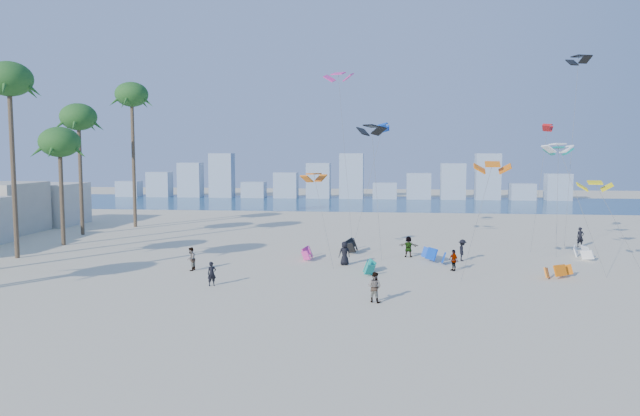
# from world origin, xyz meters

# --- Properties ---
(ground) EXTENTS (220.00, 220.00, 0.00)m
(ground) POSITION_xyz_m (0.00, 0.00, 0.00)
(ground) COLOR beige
(ground) RESTS_ON ground
(ocean) EXTENTS (220.00, 220.00, 0.00)m
(ocean) POSITION_xyz_m (0.00, 72.00, 0.01)
(ocean) COLOR navy
(ocean) RESTS_ON ground
(kitesurfer_near) EXTENTS (0.71, 0.63, 1.62)m
(kitesurfer_near) POSITION_xyz_m (-3.33, 7.60, 0.81)
(kitesurfer_near) COLOR black
(kitesurfer_near) RESTS_ON ground
(kitesurfer_mid) EXTENTS (1.10, 1.01, 1.83)m
(kitesurfer_mid) POSITION_xyz_m (7.59, 4.44, 0.91)
(kitesurfer_mid) COLOR gray
(kitesurfer_mid) RESTS_ON ground
(kitesurfers_far) EXTENTS (33.33, 15.74, 1.88)m
(kitesurfers_far) POSITION_xyz_m (9.19, 17.99, 0.89)
(kitesurfers_far) COLOR black
(kitesurfers_far) RESTS_ON ground
(grounded_kites) EXTENTS (24.24, 12.76, 1.05)m
(grounded_kites) POSITION_xyz_m (11.50, 18.12, 0.48)
(grounded_kites) COLOR #E23298
(grounded_kites) RESTS_ON ground
(flying_kites) EXTENTS (26.52, 22.55, 18.52)m
(flying_kites) POSITION_xyz_m (13.97, 24.56, 11.70)
(flying_kites) COLOR orange
(flying_kites) RESTS_ON ground
(palm_row) EXTENTS (7.64, 44.80, 16.87)m
(palm_row) POSITION_xyz_m (-22.54, 16.21, 11.70)
(palm_row) COLOR brown
(palm_row) RESTS_ON ground
(distant_skyline) EXTENTS (85.00, 3.00, 8.40)m
(distant_skyline) POSITION_xyz_m (-1.19, 82.00, 3.09)
(distant_skyline) COLOR #9EADBF
(distant_skyline) RESTS_ON ground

